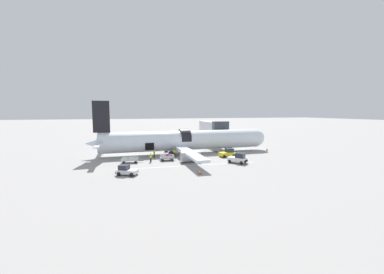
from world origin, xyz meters
The scene contains 15 objects.
ground_plane centered at (0.00, 0.00, 0.00)m, with size 500.00×500.00×0.00m, color gray.
apron_marking_line centered at (0.34, -4.37, 0.00)m, with size 20.61×1.19×0.01m.
jet_bridge_stub centered at (10.43, 13.97, 4.77)m, with size 3.61×12.26×6.47m.
airplane centered at (0.76, 6.83, 2.70)m, with size 37.91×32.43×10.72m.
baggage_tug_lead centered at (8.30, 0.88, 0.70)m, with size 3.16×2.24×1.63m.
baggage_tug_mid centered at (7.59, -4.78, 0.76)m, with size 3.20×3.36×1.76m.
baggage_tug_rear centered at (-10.72, -7.33, 0.61)m, with size 3.17×2.63×1.41m.
baggage_cart_loading centered at (-3.47, 0.87, 0.49)m, with size 3.38×2.23×1.10m.
baggage_cart_queued centered at (-9.96, 0.65, 0.45)m, with size 3.76×2.16×0.92m.
ground_crew_loader_a centered at (-1.51, 3.68, 0.83)m, with size 0.49×0.53×1.59m.
ground_crew_loader_b centered at (-6.55, 0.26, 0.83)m, with size 0.45×0.55×1.59m.
ground_crew_driver centered at (-5.50, 3.68, 0.81)m, with size 0.40×0.54×1.54m.
safety_cone_nose centered at (19.88, 5.06, 0.30)m, with size 0.46×0.46×0.65m.
safety_cone_engine_left centered at (-0.82, -9.68, 0.29)m, with size 0.45×0.45×0.63m.
safety_cone_wingtip centered at (1.92, -1.29, 0.34)m, with size 0.55×0.55×0.72m.
Camera 1 is at (-10.95, -40.28, 8.72)m, focal length 22.00 mm.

